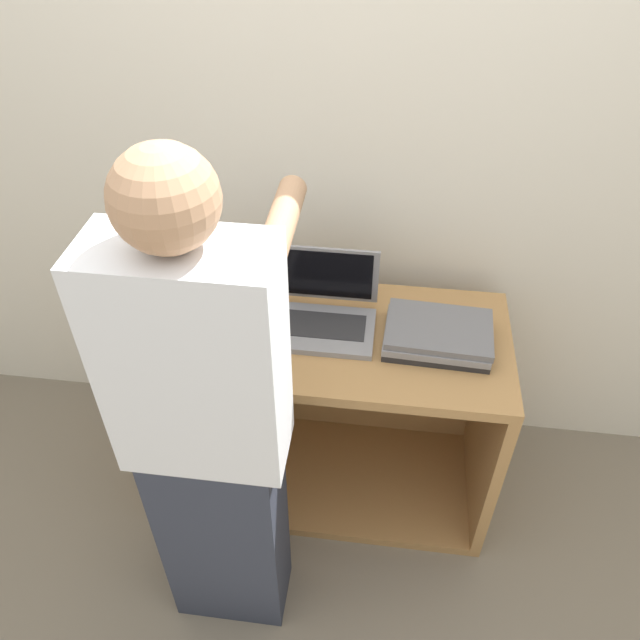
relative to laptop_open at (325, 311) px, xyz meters
name	(u,v)px	position (x,y,z in m)	size (l,w,h in m)	color
ground_plane	(313,538)	(0.00, -0.31, -0.80)	(12.00, 12.00, 0.00)	#756B5B
wall_back	(339,143)	(0.00, 0.33, 0.40)	(8.00, 0.05, 2.40)	silver
cart	(325,397)	(0.00, 0.03, -0.42)	(1.17, 0.54, 0.75)	#A87A47
laptop_open	(325,311)	(0.00, 0.00, 0.00)	(0.32, 0.26, 0.24)	gray
laptop_stack_left	(213,307)	(-0.35, -0.05, 0.02)	(0.33, 0.24, 0.13)	#232326
laptop_stack_right	(437,335)	(0.35, -0.05, -0.02)	(0.33, 0.24, 0.07)	#232326
person	(210,438)	(-0.23, -0.53, 0.00)	(0.40, 0.52, 1.59)	#2D3342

